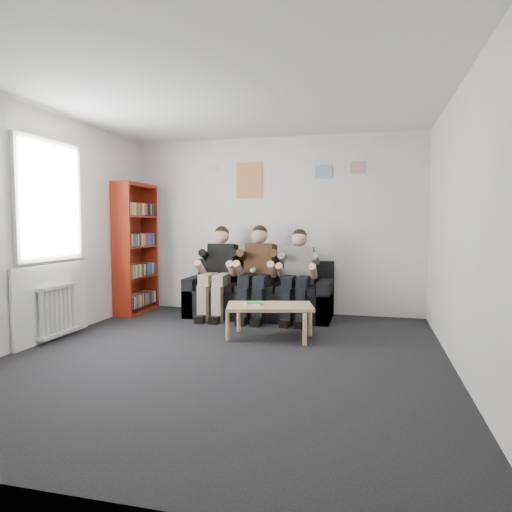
{
  "coord_description": "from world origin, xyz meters",
  "views": [
    {
      "loc": [
        1.45,
        -4.42,
        1.38
      ],
      "look_at": [
        0.01,
        1.3,
        0.96
      ],
      "focal_mm": 32.0,
      "sensor_mm": 36.0,
      "label": 1
    }
  ],
  "objects_px": {
    "sofa": "(260,297)",
    "person_middle": "(257,273)",
    "coffee_table": "(270,309)",
    "person_left": "(218,272)",
    "bookshelf": "(136,248)",
    "person_right": "(297,276)"
  },
  "relations": [
    {
      "from": "sofa",
      "to": "person_left",
      "type": "xyz_separation_m",
      "value": [
        -0.59,
        -0.2,
        0.37
      ]
    },
    {
      "from": "person_right",
      "to": "person_middle",
      "type": "bearing_deg",
      "value": -177.85
    },
    {
      "from": "person_left",
      "to": "person_middle",
      "type": "distance_m",
      "value": 0.59
    },
    {
      "from": "coffee_table",
      "to": "bookshelf",
      "type": "bearing_deg",
      "value": 155.18
    },
    {
      "from": "sofa",
      "to": "person_middle",
      "type": "xyz_separation_m",
      "value": [
        -0.0,
        -0.2,
        0.37
      ]
    },
    {
      "from": "sofa",
      "to": "bookshelf",
      "type": "bearing_deg",
      "value": -175.74
    },
    {
      "from": "person_middle",
      "to": "person_right",
      "type": "relative_size",
      "value": 1.04
    },
    {
      "from": "bookshelf",
      "to": "person_middle",
      "type": "relative_size",
      "value": 1.47
    },
    {
      "from": "person_left",
      "to": "person_right",
      "type": "height_order",
      "value": "person_left"
    },
    {
      "from": "coffee_table",
      "to": "person_left",
      "type": "relative_size",
      "value": 0.76
    },
    {
      "from": "coffee_table",
      "to": "person_middle",
      "type": "bearing_deg",
      "value": 112.16
    },
    {
      "from": "coffee_table",
      "to": "person_middle",
      "type": "height_order",
      "value": "person_middle"
    },
    {
      "from": "sofa",
      "to": "person_middle",
      "type": "relative_size",
      "value": 1.56
    },
    {
      "from": "coffee_table",
      "to": "person_right",
      "type": "xyz_separation_m",
      "value": [
        0.17,
        1.04,
        0.29
      ]
    },
    {
      "from": "sofa",
      "to": "coffee_table",
      "type": "relative_size",
      "value": 2.08
    },
    {
      "from": "sofa",
      "to": "bookshelf",
      "type": "distance_m",
      "value": 2.07
    },
    {
      "from": "person_left",
      "to": "person_right",
      "type": "distance_m",
      "value": 1.18
    },
    {
      "from": "sofa",
      "to": "person_left",
      "type": "bearing_deg",
      "value": -161.38
    },
    {
      "from": "person_left",
      "to": "person_right",
      "type": "xyz_separation_m",
      "value": [
        1.18,
        0.0,
        -0.01
      ]
    },
    {
      "from": "sofa",
      "to": "person_middle",
      "type": "height_order",
      "value": "person_middle"
    },
    {
      "from": "bookshelf",
      "to": "coffee_table",
      "type": "xyz_separation_m",
      "value": [
        2.36,
        -1.09,
        -0.64
      ]
    },
    {
      "from": "bookshelf",
      "to": "coffee_table",
      "type": "bearing_deg",
      "value": -23.86
    }
  ]
}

